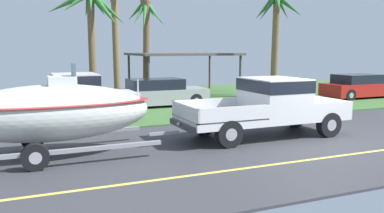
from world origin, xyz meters
TOP-DOWN VIEW (x-y plane):
  - ground at (0.00, 8.38)m, footprint 36.00×22.00m
  - pickup_truck_towing at (-1.10, 1.06)m, footprint 5.75×2.07m
  - boat_on_trailer at (-7.88, 1.06)m, footprint 6.29×2.42m
  - parked_pickup_background at (-6.74, 5.93)m, footprint 5.58×2.07m
  - parked_sedan_near at (-2.44, 8.75)m, footprint 4.57×1.84m
  - parked_sedan_far at (9.16, 7.52)m, footprint 4.41×1.86m
  - carport_awning at (0.69, 13.43)m, footprint 6.23×4.76m
  - palm_tree_near_left at (-3.92, 11.30)m, footprint 3.23×2.77m
  - palm_tree_near_right at (-5.43, 9.48)m, footprint 3.68×3.38m
  - palm_tree_mid at (-1.35, 14.34)m, footprint 2.52×2.74m
  - palm_tree_far_left at (4.77, 9.51)m, footprint 2.55×2.90m

SIDE VIEW (x-z plane):
  - ground at x=0.00m, z-range -0.07..0.04m
  - parked_sedan_far at x=9.16m, z-range -0.02..1.36m
  - parked_sedan_near at x=-2.44m, z-range -0.02..1.36m
  - parked_pickup_background at x=-6.74m, z-range 0.10..1.98m
  - pickup_truck_towing at x=-1.10m, z-range 0.10..1.98m
  - boat_on_trailer at x=-7.88m, z-range -0.04..2.40m
  - carport_awning at x=0.69m, z-range 1.15..3.71m
  - palm_tree_mid at x=-1.35m, z-range 1.26..7.28m
  - palm_tree_near_right at x=-5.43m, z-range 1.54..7.21m
  - palm_tree_far_left at x=4.77m, z-range 1.39..7.46m
  - palm_tree_near_left at x=-3.92m, z-range 1.81..8.78m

